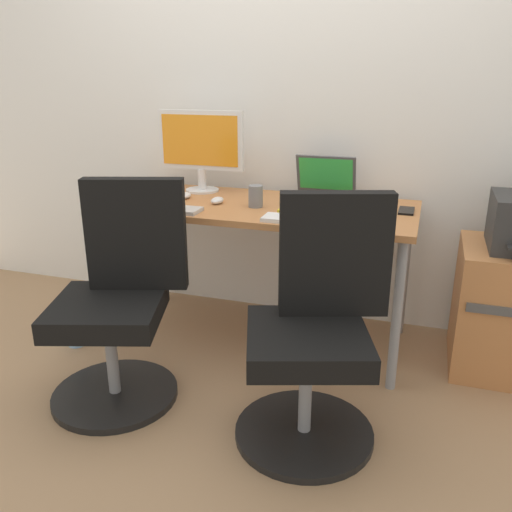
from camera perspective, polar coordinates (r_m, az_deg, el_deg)
ground_plane at (r=2.91m, az=0.31°, el=-8.56°), size 5.28×5.28×0.00m
back_wall at (r=2.97m, az=2.95°, el=18.14°), size 4.40×0.04×2.60m
desk at (r=2.66m, az=0.34°, el=4.12°), size 1.53×0.67×0.73m
office_chair_left at (r=2.33m, az=-14.48°, el=-5.00°), size 0.55×0.55×0.94m
office_chair_right at (r=2.03m, az=6.45°, el=-8.19°), size 0.56×0.56×0.94m
water_bottle_on_floor at (r=2.91m, az=-18.91°, el=-6.42°), size 0.09×0.09×0.31m
desktop_monitor at (r=2.92m, az=-5.95°, el=11.73°), size 0.48×0.18×0.43m
open_laptop at (r=2.75m, az=7.11°, el=7.08°), size 0.31×0.29×0.22m
keyboard_by_monitor at (r=2.56m, az=-9.65°, el=5.03°), size 0.34×0.12×0.02m
keyboard_by_laptop at (r=2.33m, az=4.86°, el=3.87°), size 0.34×0.12×0.02m
mouse_by_monitor at (r=2.79m, az=-7.64°, el=6.45°), size 0.06×0.10×0.03m
mouse_by_laptop at (r=2.66m, az=-4.19°, el=5.97°), size 0.06×0.10×0.03m
coffee_mug at (r=2.71m, az=-14.74°, el=6.28°), size 0.08×0.08×0.09m
pen_cup at (r=2.58m, az=-0.06°, el=6.43°), size 0.07×0.07×0.10m
phone_near_monitor at (r=2.60m, az=15.84°, el=4.69°), size 0.07×0.14×0.01m
notebook at (r=2.48m, az=5.10°, el=4.87°), size 0.21×0.15×0.03m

